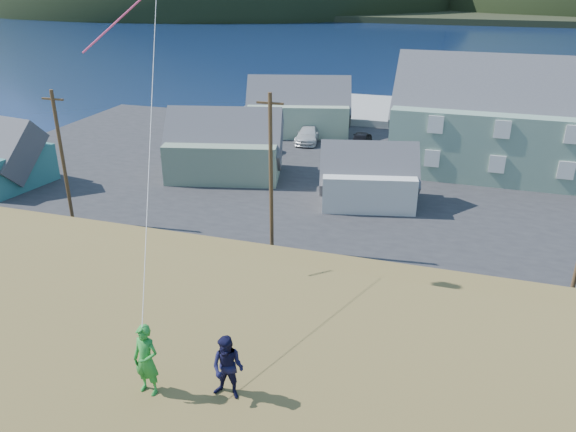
{
  "coord_description": "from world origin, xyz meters",
  "views": [
    {
      "loc": [
        6.49,
        -28.05,
        16.05
      ],
      "look_at": [
        1.54,
        -12.22,
        8.8
      ],
      "focal_mm": 35.0,
      "sensor_mm": 36.0,
      "label": 1
    }
  ],
  "objects_px": {
    "kite_flyer_green": "(146,360)",
    "kite_flyer_navy": "(228,368)",
    "wharf": "(356,109)",
    "shed_palegreen_near": "(224,147)",
    "shed_white": "(368,177)",
    "shed_palegreen_far": "(299,108)"
  },
  "relations": [
    {
      "from": "shed_palegreen_near",
      "to": "wharf",
      "type": "bearing_deg",
      "value": 63.68
    },
    {
      "from": "shed_palegreen_near",
      "to": "kite_flyer_navy",
      "type": "xyz_separation_m",
      "value": [
        14.3,
        -32.37,
        5.36
      ]
    },
    {
      "from": "shed_palegreen_far",
      "to": "shed_white",
      "type": "bearing_deg",
      "value": -73.57
    },
    {
      "from": "shed_palegreen_near",
      "to": "kite_flyer_navy",
      "type": "bearing_deg",
      "value": -79.58
    },
    {
      "from": "shed_palegreen_far",
      "to": "kite_flyer_navy",
      "type": "distance_m",
      "value": 49.36
    },
    {
      "from": "shed_palegreen_near",
      "to": "shed_palegreen_far",
      "type": "bearing_deg",
      "value": 68.99
    },
    {
      "from": "wharf",
      "to": "shed_palegreen_near",
      "type": "distance_m",
      "value": 27.28
    },
    {
      "from": "shed_white",
      "to": "kite_flyer_navy",
      "type": "height_order",
      "value": "kite_flyer_navy"
    },
    {
      "from": "wharf",
      "to": "shed_palegreen_near",
      "type": "relative_size",
      "value": 2.43
    },
    {
      "from": "kite_flyer_green",
      "to": "kite_flyer_navy",
      "type": "bearing_deg",
      "value": 19.07
    },
    {
      "from": "shed_palegreen_far",
      "to": "wharf",
      "type": "bearing_deg",
      "value": 56.06
    },
    {
      "from": "shed_palegreen_far",
      "to": "kite_flyer_navy",
      "type": "xyz_separation_m",
      "value": [
        12.27,
        -47.53,
        5.19
      ]
    },
    {
      "from": "shed_palegreen_near",
      "to": "kite_flyer_green",
      "type": "distance_m",
      "value": 35.49
    },
    {
      "from": "kite_flyer_green",
      "to": "shed_palegreen_far",
      "type": "bearing_deg",
      "value": 108.86
    },
    {
      "from": "shed_palegreen_far",
      "to": "kite_flyer_navy",
      "type": "relative_size",
      "value": 7.64
    },
    {
      "from": "kite_flyer_green",
      "to": "kite_flyer_navy",
      "type": "height_order",
      "value": "kite_flyer_green"
    },
    {
      "from": "shed_white",
      "to": "shed_palegreen_far",
      "type": "xyz_separation_m",
      "value": [
        -10.57,
        17.79,
        0.61
      ]
    },
    {
      "from": "shed_white",
      "to": "kite_flyer_green",
      "type": "xyz_separation_m",
      "value": [
        -0.1,
        -30.13,
        5.89
      ]
    },
    {
      "from": "shed_white",
      "to": "shed_palegreen_near",
      "type": "bearing_deg",
      "value": 155.47
    },
    {
      "from": "wharf",
      "to": "kite_flyer_green",
      "type": "xyz_separation_m",
      "value": [
        6.42,
        -59.28,
        7.63
      ]
    },
    {
      "from": "shed_white",
      "to": "shed_palegreen_far",
      "type": "bearing_deg",
      "value": 108.0
    },
    {
      "from": "kite_flyer_navy",
      "to": "shed_white",
      "type": "bearing_deg",
      "value": 94.28
    }
  ]
}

